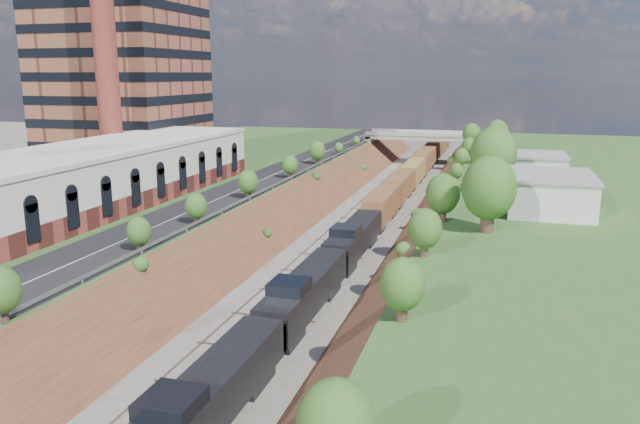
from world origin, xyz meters
TOP-DOWN VIEW (x-y plane):
  - platform_left at (-33.00, 60.00)m, footprint 44.00×180.00m
  - platform_right at (33.00, 60.00)m, footprint 44.00×180.00m
  - embankment_left at (-11.00, 60.00)m, footprint 10.00×180.00m
  - embankment_right at (11.00, 60.00)m, footprint 10.00×180.00m
  - rail_left_track at (-2.60, 60.00)m, footprint 1.58×180.00m
  - rail_right_track at (2.60, 60.00)m, footprint 1.58×180.00m
  - road at (-15.50, 60.00)m, footprint 8.00×180.00m
  - guardrail at (-11.40, 59.80)m, footprint 0.10×171.00m
  - commercial_building at (-28.00, 38.00)m, footprint 14.30×62.30m
  - smokestack at (-36.00, 56.00)m, footprint 3.20×3.20m
  - overpass at (0.00, 122.00)m, footprint 24.50×8.30m
  - white_building_near at (23.50, 52.00)m, footprint 9.00×12.00m
  - white_building_far at (23.00, 74.00)m, footprint 8.00×10.00m
  - tree_right_large at (17.00, 40.00)m, footprint 5.25×5.25m
  - tree_left_crest at (-11.80, 20.00)m, footprint 2.45×2.45m
  - freight_train at (2.60, 83.91)m, footprint 2.90×163.61m

SIDE VIEW (x-z plane):
  - embankment_left at x=-11.00m, z-range -5.00..5.00m
  - embankment_right at x=11.00m, z-range -5.00..5.00m
  - rail_left_track at x=-2.60m, z-range 0.00..0.18m
  - rail_right_track at x=2.60m, z-range 0.00..0.18m
  - platform_left at x=-33.00m, z-range 0.00..5.00m
  - platform_right at x=33.00m, z-range 0.00..5.00m
  - freight_train at x=2.60m, z-range 0.25..4.80m
  - overpass at x=0.00m, z-range 1.22..8.62m
  - road at x=-15.50m, z-range 5.00..5.10m
  - guardrail at x=-11.40m, z-range 5.20..5.90m
  - white_building_far at x=23.00m, z-range 5.00..8.60m
  - white_building_near at x=23.50m, z-range 5.00..9.00m
  - tree_left_crest at x=-11.80m, z-range 5.26..8.82m
  - commercial_building at x=-28.00m, z-range 5.01..12.01m
  - tree_right_large at x=17.00m, z-range 5.58..13.19m
  - smokestack at x=-36.00m, z-range 5.00..45.00m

